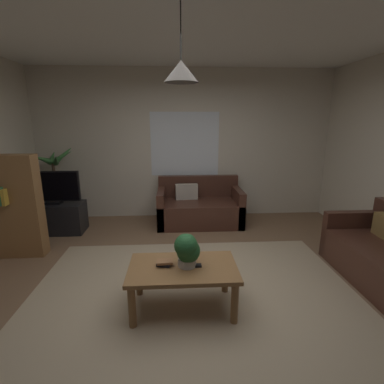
% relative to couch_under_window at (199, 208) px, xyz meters
% --- Properties ---
extents(floor, '(5.44, 5.13, 0.02)m').
position_rel_couch_under_window_xyz_m(floor, '(-0.24, -2.10, -0.29)').
color(floor, brown).
rests_on(floor, ground).
extents(rug, '(3.54, 2.82, 0.01)m').
position_rel_couch_under_window_xyz_m(rug, '(-0.24, -2.30, -0.27)').
color(rug, tan).
rests_on(rug, ground).
extents(wall_back, '(5.56, 0.06, 2.73)m').
position_rel_couch_under_window_xyz_m(wall_back, '(-0.24, 0.50, 1.09)').
color(wall_back, beige).
rests_on(wall_back, ground).
extents(ceiling, '(5.44, 5.13, 0.02)m').
position_rel_couch_under_window_xyz_m(ceiling, '(-0.24, -2.10, 2.47)').
color(ceiling, white).
extents(window_pane, '(1.27, 0.01, 1.17)m').
position_rel_couch_under_window_xyz_m(window_pane, '(-0.24, 0.46, 1.11)').
color(window_pane, white).
extents(couch_under_window, '(1.49, 0.81, 0.82)m').
position_rel_couch_under_window_xyz_m(couch_under_window, '(0.00, 0.00, 0.00)').
color(couch_under_window, '#47281E').
rests_on(couch_under_window, ground).
extents(coffee_table, '(1.05, 0.61, 0.46)m').
position_rel_couch_under_window_xyz_m(coffee_table, '(-0.36, -2.37, 0.10)').
color(coffee_table, olive).
rests_on(coffee_table, ground).
extents(book_on_table_0, '(0.15, 0.14, 0.03)m').
position_rel_couch_under_window_xyz_m(book_on_table_0, '(-0.54, -2.33, 0.19)').
color(book_on_table_0, black).
rests_on(book_on_table_0, coffee_table).
extents(book_on_table_1, '(0.16, 0.11, 0.02)m').
position_rel_couch_under_window_xyz_m(book_on_table_1, '(-0.53, -2.35, 0.22)').
color(book_on_table_1, '#99663F').
rests_on(book_on_table_1, coffee_table).
extents(remote_on_table_0, '(0.16, 0.05, 0.02)m').
position_rel_couch_under_window_xyz_m(remote_on_table_0, '(-0.26, -2.39, 0.19)').
color(remote_on_table_0, black).
rests_on(remote_on_table_0, coffee_table).
extents(potted_plant_on_table, '(0.25, 0.25, 0.34)m').
position_rel_couch_under_window_xyz_m(potted_plant_on_table, '(-0.32, -2.38, 0.37)').
color(potted_plant_on_table, beige).
rests_on(potted_plant_on_table, coffee_table).
extents(tv_stand, '(0.90, 0.44, 0.50)m').
position_rel_couch_under_window_xyz_m(tv_stand, '(-2.41, -0.28, -0.03)').
color(tv_stand, black).
rests_on(tv_stand, ground).
extents(tv, '(0.87, 0.16, 0.54)m').
position_rel_couch_under_window_xyz_m(tv, '(-2.41, -0.31, 0.50)').
color(tv, black).
rests_on(tv, tv_stand).
extents(potted_palm_corner, '(0.79, 0.82, 1.42)m').
position_rel_couch_under_window_xyz_m(potted_palm_corner, '(-2.53, 0.15, 0.35)').
color(potted_palm_corner, '#4C4C51').
rests_on(potted_palm_corner, ground).
extents(bookshelf_corner, '(0.70, 0.31, 1.40)m').
position_rel_couch_under_window_xyz_m(bookshelf_corner, '(-2.59, -1.10, 0.43)').
color(bookshelf_corner, olive).
rests_on(bookshelf_corner, ground).
extents(pendant_lamp, '(0.29, 0.29, 0.60)m').
position_rel_couch_under_window_xyz_m(pendant_lamp, '(-0.36, -2.37, 1.94)').
color(pendant_lamp, black).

